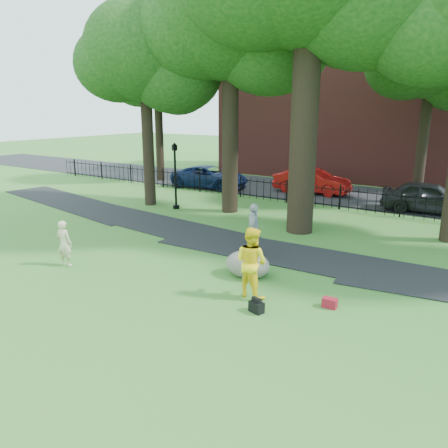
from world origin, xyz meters
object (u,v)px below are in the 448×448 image
Objects in this scene: lamppost at (175,177)px; woman at (64,243)px; man at (251,262)px; red_sedan at (312,181)px; boulder at (248,263)px.

woman is at bearing -56.01° from lamppost.
lamppost reaches higher than woman.
man is 0.43× the size of red_sedan.
woman is 1.07× the size of boulder.
woman is at bearing 21.05° from man.
red_sedan is (4.25, 7.91, -0.91)m from lamppost.
red_sedan is at bearing 80.33° from lamppost.
red_sedan reaches higher than boulder.
boulder is (-0.86, 1.27, -0.57)m from man.
man is at bearing -21.38° from lamppost.
lamppost is at bearing -85.88° from woman.
boulder is at bearing -166.91° from red_sedan.
boulder is (5.53, 2.56, -0.35)m from woman.
red_sedan is (1.87, 16.55, -0.01)m from woman.
lamppost is (-2.38, 8.64, 0.90)m from woman.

